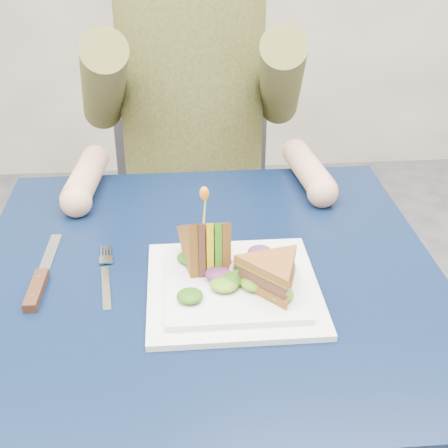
{
  "coord_description": "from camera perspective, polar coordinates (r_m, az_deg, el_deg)",
  "views": [
    {
      "loc": [
        -0.04,
        -0.84,
        1.29
      ],
      "look_at": [
        0.03,
        -0.01,
        0.82
      ],
      "focal_mm": 50.0,
      "sensor_mm": 36.0,
      "label": 1
    }
  ],
  "objects": [
    {
      "name": "table",
      "position": [
        1.06,
        -1.44,
        -7.73
      ],
      "size": [
        0.75,
        0.75,
        0.73
      ],
      "color": "black",
      "rests_on": "ground"
    },
    {
      "name": "chair",
      "position": [
        1.71,
        -2.81,
        3.47
      ],
      "size": [
        0.42,
        0.4,
        0.93
      ],
      "color": "#47474C",
      "rests_on": "ground"
    },
    {
      "name": "diner",
      "position": [
        1.47,
        -3.0,
        14.72
      ],
      "size": [
        0.54,
        0.59,
        0.74
      ],
      "color": "#4D4E23",
      "rests_on": "chair"
    },
    {
      "name": "plate",
      "position": [
        0.95,
        0.85,
        -5.7
      ],
      "size": [
        0.26,
        0.26,
        0.02
      ],
      "color": "white",
      "rests_on": "table"
    },
    {
      "name": "sandwich_flat",
      "position": [
        0.92,
        4.44,
        -4.58
      ],
      "size": [
        0.16,
        0.16,
        0.05
      ],
      "color": "brown",
      "rests_on": "plate"
    },
    {
      "name": "sandwich_upright",
      "position": [
        0.96,
        -1.73,
        -2.08
      ],
      "size": [
        0.09,
        0.14,
        0.14
      ],
      "color": "brown",
      "rests_on": "plate"
    },
    {
      "name": "fork",
      "position": [
        1.0,
        -10.74,
        -4.82
      ],
      "size": [
        0.03,
        0.18,
        0.01
      ],
      "color": "silver",
      "rests_on": "table"
    },
    {
      "name": "knife",
      "position": [
        1.01,
        -16.56,
        -5.18
      ],
      "size": [
        0.03,
        0.22,
        0.02
      ],
      "color": "silver",
      "rests_on": "table"
    },
    {
      "name": "toothpick",
      "position": [
        0.93,
        -1.79,
        1.27
      ],
      "size": [
        0.01,
        0.01,
        0.06
      ],
      "primitive_type": "cylinder",
      "rotation": [
        0.14,
        0.07,
        0.0
      ],
      "color": "tan",
      "rests_on": "sandwich_upright"
    },
    {
      "name": "toothpick_frill",
      "position": [
        0.92,
        -1.81,
        2.81
      ],
      "size": [
        0.01,
        0.01,
        0.02
      ],
      "primitive_type": "ellipsoid",
      "color": "orange",
      "rests_on": "sandwich_upright"
    },
    {
      "name": "lettuce_spill",
      "position": [
        0.95,
        1.1,
        -4.3
      ],
      "size": [
        0.15,
        0.13,
        0.02
      ],
      "primitive_type": null,
      "color": "#337A14",
      "rests_on": "plate"
    },
    {
      "name": "onion_ring",
      "position": [
        0.95,
        1.74,
        -4.18
      ],
      "size": [
        0.04,
        0.04,
        0.02
      ],
      "primitive_type": "torus",
      "rotation": [
        0.44,
        0.0,
        0.0
      ],
      "color": "#9E4C7A",
      "rests_on": "plate"
    }
  ]
}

